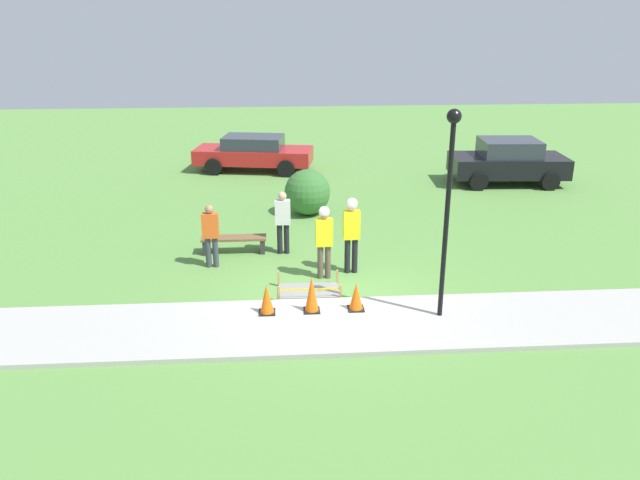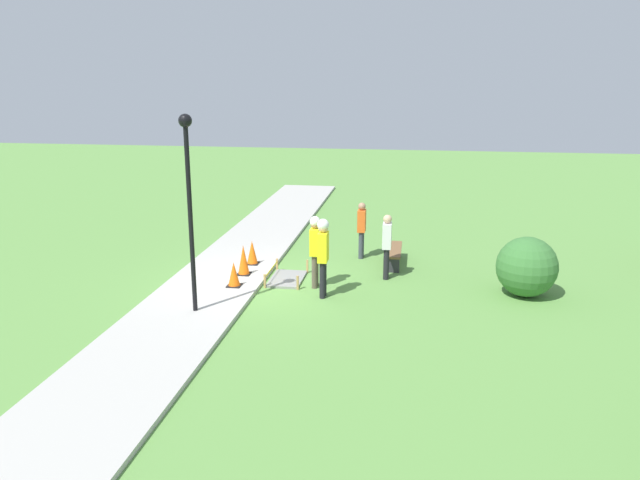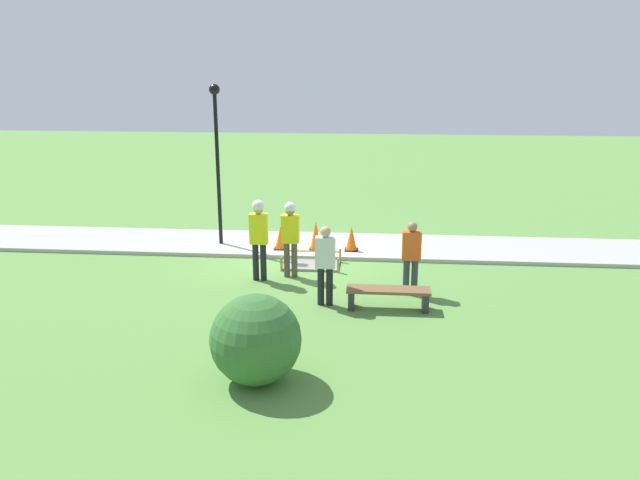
{
  "view_description": "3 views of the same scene",
  "coord_description": "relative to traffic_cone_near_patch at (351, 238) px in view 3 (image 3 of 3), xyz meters",
  "views": [
    {
      "loc": [
        -1.17,
        -12.35,
        6.01
      ],
      "look_at": [
        -0.22,
        1.16,
        1.03
      ],
      "focal_mm": 35.0,
      "sensor_mm": 36.0,
      "label": 1
    },
    {
      "loc": [
        14.34,
        3.69,
        5.08
      ],
      "look_at": [
        -0.76,
        1.35,
        1.03
      ],
      "focal_mm": 35.0,
      "sensor_mm": 36.0,
      "label": 2
    },
    {
      "loc": [
        -2.02,
        15.08,
        4.82
      ],
      "look_at": [
        -0.85,
        1.85,
        1.06
      ],
      "focal_mm": 35.0,
      "sensor_mm": 36.0,
      "label": 3
    }
  ],
  "objects": [
    {
      "name": "ground_plane",
      "position": [
        1.45,
        0.62,
        -0.42
      ],
      "size": [
        60.0,
        60.0,
        0.0
      ],
      "primitive_type": "plane",
      "color": "#5B8E42"
    },
    {
      "name": "sidewalk",
      "position": [
        1.45,
        -0.56,
        -0.37
      ],
      "size": [
        28.0,
        2.36,
        0.1
      ],
      "color": "#ADAAA3",
      "rests_on": "ground_plane"
    },
    {
      "name": "wet_concrete_patch",
      "position": [
        0.93,
        1.15,
        -0.38
      ],
      "size": [
        1.42,
        0.87,
        0.36
      ],
      "color": "gray",
      "rests_on": "ground_plane"
    },
    {
      "name": "traffic_cone_near_patch",
      "position": [
        0.0,
        0.0,
        0.0
      ],
      "size": [
        0.34,
        0.34,
        0.65
      ],
      "color": "black",
      "rests_on": "sidewalk"
    },
    {
      "name": "traffic_cone_far_patch",
      "position": [
        0.93,
        0.02,
        0.07
      ],
      "size": [
        0.34,
        0.34,
        0.78
      ],
      "color": "black",
      "rests_on": "sidewalk"
    },
    {
      "name": "traffic_cone_sidewalk_edge",
      "position": [
        1.87,
        0.04,
        -0.02
      ],
      "size": [
        0.34,
        0.34,
        0.6
      ],
      "color": "black",
      "rests_on": "sidewalk"
    },
    {
      "name": "park_bench",
      "position": [
        -0.9,
        3.78,
        -0.11
      ],
      "size": [
        1.7,
        0.44,
        0.44
      ],
      "color": "#2D2D33",
      "rests_on": "ground_plane"
    },
    {
      "name": "worker_supervisor",
      "position": [
        1.34,
        1.95,
        0.65
      ],
      "size": [
        0.4,
        0.26,
        1.79
      ],
      "color": "brown",
      "rests_on": "ground_plane"
    },
    {
      "name": "worker_assistant",
      "position": [
        2.02,
        2.25,
        0.73
      ],
      "size": [
        0.4,
        0.27,
        1.89
      ],
      "color": "black",
      "rests_on": "ground_plane"
    },
    {
      "name": "bystander_in_orange_shirt",
      "position": [
        -1.39,
        2.85,
        0.48
      ],
      "size": [
        0.4,
        0.22,
        1.61
      ],
      "color": "#383D47",
      "rests_on": "ground_plane"
    },
    {
      "name": "bystander_in_gray_shirt",
      "position": [
        0.39,
        3.65,
        0.53
      ],
      "size": [
        0.4,
        0.22,
        1.68
      ],
      "color": "black",
      "rests_on": "ground_plane"
    },
    {
      "name": "lamppost_near",
      "position": [
        3.57,
        -0.34,
        2.42
      ],
      "size": [
        0.28,
        0.28,
        4.23
      ],
      "color": "black",
      "rests_on": "sidewalk"
    },
    {
      "name": "shrub_rounded_near",
      "position": [
        1.2,
        6.98,
        0.29
      ],
      "size": [
        1.43,
        1.43,
        1.43
      ],
      "color": "#387033",
      "rests_on": "ground_plane"
    }
  ]
}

